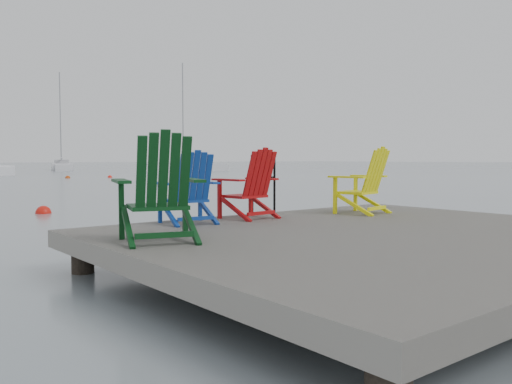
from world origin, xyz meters
TOP-DOWN VIEW (x-y plane):
  - ground at (0.00, 0.00)m, footprint 400.00×400.00m
  - dock at (0.00, 0.00)m, footprint 6.00×5.00m
  - handrail at (0.25, 2.45)m, footprint 0.48×0.04m
  - chair_green at (-2.42, 0.84)m, footprint 1.02×0.97m
  - chair_blue at (-1.37, 1.98)m, footprint 0.80×0.75m
  - chair_red at (-0.38, 1.97)m, footprint 0.81×0.76m
  - chair_yellow at (1.41, 1.44)m, footprint 0.89×0.84m
  - sailboat_mid at (16.76, 59.91)m, footprint 4.66×8.78m
  - sailboat_far at (25.79, 46.62)m, footprint 8.71×2.65m
  - buoy_a at (-0.86, 9.61)m, footprint 0.38×0.38m
  - buoy_c at (10.97, 32.86)m, footprint 0.32×0.32m
  - buoy_d at (8.11, 33.35)m, footprint 0.35×0.35m

SIDE VIEW (x-z plane):
  - ground at x=0.00m, z-range 0.00..0.00m
  - buoy_a at x=-0.86m, z-range -0.19..0.19m
  - buoy_c at x=10.97m, z-range -0.16..0.16m
  - buoy_d at x=8.11m, z-range -0.17..0.17m
  - dock at x=0.00m, z-range -0.35..1.05m
  - sailboat_far at x=25.79m, z-range -5.58..6.29m
  - sailboat_mid at x=16.76m, z-range -5.51..6.22m
  - chair_blue at x=-1.37m, z-range 0.50..1.42m
  - chair_red at x=-0.38m, z-range 0.50..1.46m
  - chair_yellow at x=1.41m, z-range 0.50..1.49m
  - chair_green at x=-2.42m, z-range 0.50..1.58m
  - handrail at x=0.25m, z-range 0.59..1.49m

